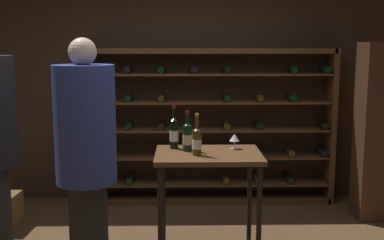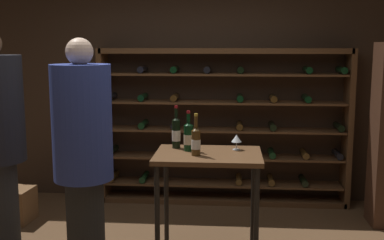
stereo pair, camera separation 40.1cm
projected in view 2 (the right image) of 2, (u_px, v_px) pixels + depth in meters
The scene contains 9 objects.
back_wall at pixel (192, 86), 5.70m from camera, with size 5.60×0.10×2.72m, color #3D2B1E.
wine_rack at pixel (223, 127), 5.54m from camera, with size 2.89×0.32×1.81m.
tasting_table at pixel (208, 168), 4.07m from camera, with size 0.90×0.66×0.94m.
person_bystander_red_print at pixel (83, 150), 3.67m from camera, with size 0.46×0.46×1.90m.
wine_crate at pixel (9, 204), 5.04m from camera, with size 0.48×0.34×0.35m, color brown.
wine_bottle_black_capsule at pixel (196, 141), 3.95m from camera, with size 0.08×0.08×0.35m.
wine_bottle_amber_reserve at pixel (176, 132), 4.23m from camera, with size 0.08×0.08×0.38m.
wine_bottle_green_slim at pixel (188, 136), 4.12m from camera, with size 0.08×0.08×0.35m.
wine_glass_stemmed_center at pixel (236, 139), 4.16m from camera, with size 0.09×0.09×0.13m.
Camera 2 is at (0.46, -3.66, 1.85)m, focal length 44.62 mm.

